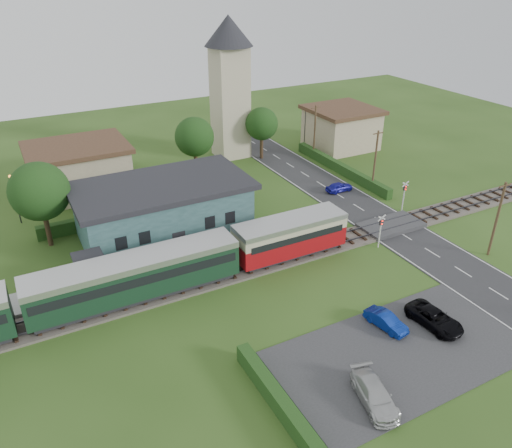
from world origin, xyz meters
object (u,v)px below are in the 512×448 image
pedestrian_near (249,231)px  equipment_hut (90,270)px  house_west (80,168)px  car_park_blue (386,321)px  train (92,287)px  house_east (341,127)px  crossing_signal_far (404,192)px  car_park_silver (375,394)px  station_building (163,209)px  car_park_dark (435,318)px  crossing_signal_near (381,227)px  pedestrian_far (111,269)px  church_tower (229,78)px  car_on_road (339,187)px

pedestrian_near → equipment_hut: bearing=5.3°
house_west → car_park_blue: bearing=-67.4°
train → house_east: house_east is taller
crossing_signal_far → train: bearing=-175.7°
train → car_park_silver: bearing=-52.6°
station_building → pedestrian_near: 8.31m
house_east → car_park_dark: 39.11m
train → crossing_signal_near: size_ratio=13.18×
equipment_hut → car_park_blue: equipment_hut is taller
pedestrian_far → house_west: bearing=-23.8°
station_building → house_east: 32.70m
church_tower → pedestrian_far: size_ratio=10.32×
car_park_dark → equipment_hut: bearing=137.4°
equipment_hut → car_park_dark: (20.57, -16.15, -1.07)m
train → car_on_road: (29.03, 9.38, -1.59)m
car_on_road → house_east: bearing=-36.8°
crossing_signal_far → car_park_dark: size_ratio=0.76×
station_building → crossing_signal_far: 24.51m
crossing_signal_far → car_park_silver: 27.13m
house_east → car_on_road: (-9.39, -12.62, -2.21)m
pedestrian_near → pedestrian_far: size_ratio=1.14×
car_park_dark → church_tower: bearing=82.0°
house_west → car_park_blue: 37.44m
car_park_blue → equipment_hut: bearing=129.8°
church_tower → house_east: church_tower is taller
house_east → car_park_blue: bearing=-121.6°
house_west → crossing_signal_near: house_west is taller
equipment_hut → car_on_road: bearing=12.2°
car_park_blue → pedestrian_far: pedestrian_far is taller
crossing_signal_far → car_park_blue: 19.95m
crossing_signal_far → house_east: bearing=71.9°
crossing_signal_far → pedestrian_far: bearing=178.3°
house_east → car_park_blue: house_east is taller
train → church_tower: (23.42, 26.00, 8.05)m
car_on_road → pedestrian_near: 15.66m
equipment_hut → car_park_silver: equipment_hut is taller
church_tower → house_west: church_tower is taller
house_west → pedestrian_near: bearing=-60.3°
car_on_road → train: bearing=107.7°
church_tower → car_park_blue: 39.12m
crossing_signal_near → car_on_road: bearing=70.3°
house_west → house_east: bearing=-1.6°
house_west → house_east: 35.01m
station_building → car_on_road: station_building is taller
car_park_silver → car_park_dark: size_ratio=0.99×
equipment_hut → pedestrian_near: size_ratio=1.31×
station_building → house_west: 14.87m
house_west → car_park_blue: size_ratio=3.27×
equipment_hut → church_tower: 33.48m
car_park_blue → car_park_silver: (-5.18, -5.00, 0.07)m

